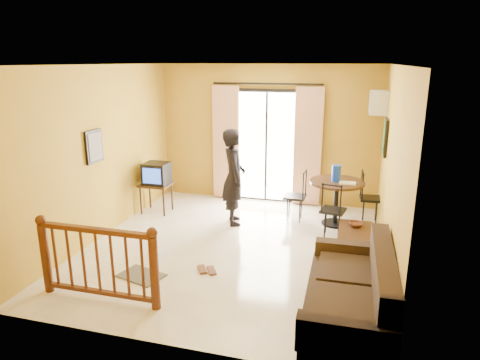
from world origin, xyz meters
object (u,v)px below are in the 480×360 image
(television, at_px, (157,173))
(sofa, at_px, (354,300))
(dining_table, at_px, (337,190))
(coffee_table, at_px, (355,239))
(standing_person, at_px, (234,177))

(television, relative_size, sofa, 0.24)
(television, relative_size, dining_table, 0.47)
(television, distance_m, coffee_table, 3.88)
(standing_person, bearing_deg, sofa, -163.89)
(television, height_order, sofa, television)
(dining_table, relative_size, coffee_table, 1.07)
(sofa, bearing_deg, standing_person, 127.29)
(coffee_table, bearing_deg, television, 165.27)
(television, xyz_separation_m, standing_person, (1.58, -0.16, 0.08))
(dining_table, bearing_deg, sofa, -83.31)
(coffee_table, relative_size, standing_person, 0.52)
(television, bearing_deg, sofa, -37.95)
(sofa, bearing_deg, dining_table, 95.68)
(coffee_table, xyz_separation_m, standing_person, (-2.14, 0.82, 0.59))
(dining_table, height_order, standing_person, standing_person)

